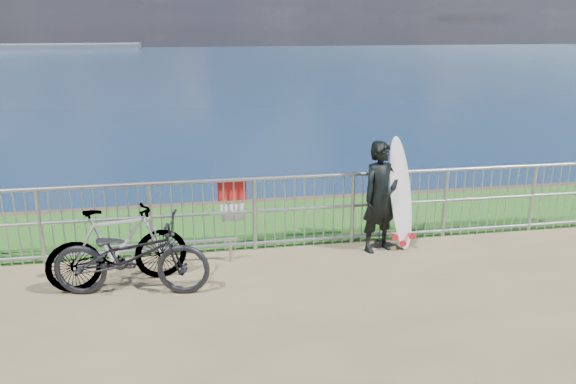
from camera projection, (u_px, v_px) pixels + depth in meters
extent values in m
plane|color=#1E5617|center=(277.00, 222.00, 9.57)|extent=(120.00, 120.00, 0.00)
cube|color=brown|center=(269.00, 317.00, 11.44)|extent=(120.00, 0.30, 5.00)
plane|color=navy|center=(196.00, 71.00, 93.21)|extent=(260.00, 260.00, 0.00)
cube|color=#565E68|center=(12.00, 47.00, 158.16)|extent=(70.00, 12.00, 1.50)
cylinder|color=#9A9DA2|center=(288.00, 177.00, 8.21)|extent=(10.00, 0.06, 0.06)
cylinder|color=#9A9DA2|center=(288.00, 209.00, 8.36)|extent=(10.00, 0.05, 0.05)
cylinder|color=#9A9DA2|center=(288.00, 241.00, 8.51)|extent=(10.00, 0.05, 0.05)
cylinder|color=#9A9DA2|center=(40.00, 227.00, 7.80)|extent=(0.06, 0.06, 1.10)
cylinder|color=#9A9DA2|center=(151.00, 221.00, 8.05)|extent=(0.06, 0.06, 1.10)
cylinder|color=#9A9DA2|center=(255.00, 215.00, 8.29)|extent=(0.06, 0.06, 1.10)
cylinder|color=#9A9DA2|center=(353.00, 209.00, 8.54)|extent=(0.06, 0.06, 1.10)
cylinder|color=#9A9DA2|center=(445.00, 204.00, 8.79)|extent=(0.06, 0.06, 1.10)
cylinder|color=#9A9DA2|center=(532.00, 199.00, 9.03)|extent=(0.06, 0.06, 1.10)
cube|color=red|center=(232.00, 191.00, 8.19)|extent=(0.42, 0.02, 0.30)
cube|color=white|center=(232.00, 191.00, 8.18)|extent=(0.38, 0.01, 0.08)
cube|color=white|center=(233.00, 213.00, 8.29)|extent=(0.36, 0.02, 0.26)
imported|color=black|center=(380.00, 197.00, 8.19)|extent=(0.70, 0.57, 1.66)
ellipsoid|color=white|center=(401.00, 193.00, 8.30)|extent=(0.58, 0.56, 1.70)
cone|color=red|center=(393.00, 235.00, 8.35)|extent=(0.10, 0.18, 0.10)
cone|color=red|center=(410.00, 234.00, 8.39)|extent=(0.10, 0.18, 0.10)
cone|color=red|center=(401.00, 241.00, 8.40)|extent=(0.10, 0.18, 0.10)
imported|color=black|center=(131.00, 256.00, 6.95)|extent=(2.02, 0.96, 1.02)
imported|color=black|center=(118.00, 247.00, 7.17)|extent=(1.84, 0.88, 1.06)
cylinder|color=#9A9DA2|center=(174.00, 243.00, 7.79)|extent=(1.77, 0.05, 0.05)
cylinder|color=#9A9DA2|center=(116.00, 258.00, 7.71)|extent=(0.04, 0.04, 0.34)
cylinder|color=#9A9DA2|center=(230.00, 250.00, 7.97)|extent=(0.04, 0.04, 0.34)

